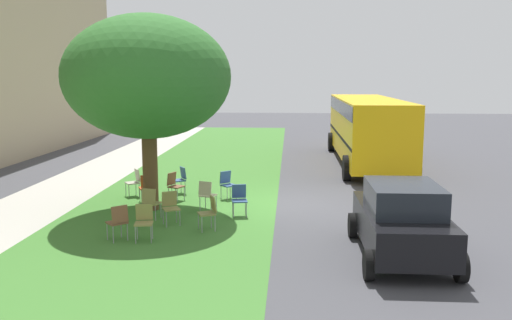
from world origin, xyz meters
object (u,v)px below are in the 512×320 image
(chair_5, at_px, (170,205))
(parked_car, at_px, (401,220))
(chair_4, at_px, (118,220))
(chair_9, at_px, (180,178))
(chair_11, at_px, (134,180))
(school_bus, at_px, (367,124))
(street_tree, at_px, (147,77))
(chair_3, at_px, (227,183))
(chair_6, at_px, (144,220))
(chair_8, at_px, (239,197))
(chair_1, at_px, (147,186))
(chair_2, at_px, (151,201))
(chair_7, at_px, (209,210))
(chair_0, at_px, (174,184))
(chair_10, at_px, (207,193))

(chair_5, bearing_deg, parked_car, -112.30)
(chair_4, relative_size, chair_9, 1.00)
(chair_5, xyz_separation_m, chair_11, (3.33, 1.93, 0.00))
(school_bus, bearing_deg, street_tree, 139.73)
(chair_3, distance_m, chair_6, 4.80)
(chair_8, distance_m, school_bus, 10.56)
(chair_1, height_order, chair_2, same)
(chair_8, bearing_deg, chair_3, 15.48)
(chair_1, xyz_separation_m, chair_7, (-2.91, -2.39, 0.00))
(school_bus, bearing_deg, chair_11, 129.82)
(chair_6, xyz_separation_m, chair_7, (0.98, -1.42, 0.00))
(chair_3, xyz_separation_m, chair_4, (-4.65, 2.07, 0.00))
(chair_11, relative_size, parked_car, 0.24)
(chair_1, bearing_deg, chair_11, 36.24)
(chair_4, xyz_separation_m, chair_6, (0.08, -0.60, 0.00))
(chair_2, relative_size, chair_6, 1.00)
(chair_0, bearing_deg, chair_5, -169.98)
(chair_4, bearing_deg, chair_1, 5.24)
(chair_2, height_order, chair_11, same)
(chair_2, distance_m, chair_10, 1.75)
(chair_1, height_order, chair_3, same)
(chair_5, relative_size, school_bus, 0.08)
(chair_9, distance_m, parked_car, 8.61)
(street_tree, height_order, chair_11, street_tree)
(chair_6, height_order, chair_10, same)
(chair_7, bearing_deg, chair_6, 124.61)
(street_tree, xyz_separation_m, chair_3, (1.56, -2.07, -3.33))
(chair_1, relative_size, chair_6, 1.00)
(chair_0, height_order, chair_11, same)
(chair_0, distance_m, parked_car, 7.90)
(chair_0, height_order, chair_2, same)
(street_tree, height_order, chair_6, street_tree)
(chair_0, bearing_deg, chair_9, 1.36)
(chair_11, bearing_deg, parked_car, -126.86)
(chair_4, bearing_deg, street_tree, 0.14)
(chair_6, distance_m, school_bus, 13.69)
(chair_2, distance_m, chair_5, 0.80)
(chair_8, bearing_deg, chair_0, 51.46)
(chair_3, bearing_deg, street_tree, 127.00)
(street_tree, relative_size, chair_5, 6.39)
(chair_0, height_order, school_bus, school_bus)
(chair_0, bearing_deg, parked_car, -130.10)
(chair_5, height_order, school_bus, school_bus)
(chair_9, bearing_deg, school_bus, -47.14)
(chair_2, relative_size, chair_4, 1.00)
(street_tree, distance_m, chair_8, 4.29)
(chair_2, bearing_deg, street_tree, 14.16)
(chair_4, distance_m, chair_6, 0.61)
(chair_5, bearing_deg, chair_2, 54.74)
(chair_9, distance_m, chair_11, 1.50)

